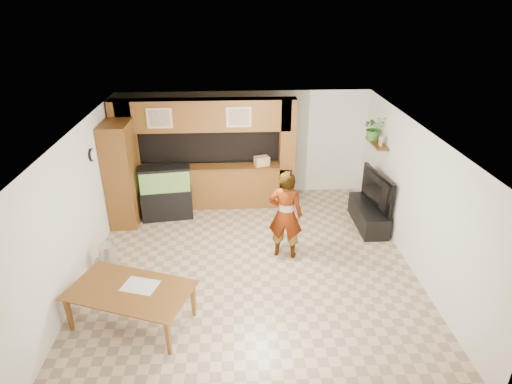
{
  "coord_description": "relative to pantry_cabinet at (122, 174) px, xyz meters",
  "views": [
    {
      "loc": [
        -0.26,
        -6.78,
        4.73
      ],
      "look_at": [
        0.14,
        0.6,
        1.23
      ],
      "focal_mm": 30.0,
      "sensor_mm": 36.0,
      "label": 1
    }
  ],
  "objects": [
    {
      "name": "wall_shelf",
      "position": [
        5.55,
        0.1,
        0.56
      ],
      "size": [
        0.25,
        0.9,
        0.04
      ],
      "primitive_type": "cube",
      "color": "brown",
      "rests_on": "wall_right"
    },
    {
      "name": "aquarium",
      "position": [
        0.89,
        0.1,
        -0.53
      ],
      "size": [
        1.12,
        0.42,
        1.24
      ],
      "rotation": [
        0.0,
        0.0,
        0.13
      ],
      "color": "black",
      "rests_on": "floor"
    },
    {
      "name": "counter_box",
      "position": [
        3.07,
        0.6,
        0.01
      ],
      "size": [
        0.37,
        0.31,
        0.21
      ],
      "primitive_type": "cube",
      "rotation": [
        0.0,
        0.0,
        0.32
      ],
      "color": "tan",
      "rests_on": "partition"
    },
    {
      "name": "potted_plant",
      "position": [
        5.52,
        0.29,
        0.86
      ],
      "size": [
        0.54,
        0.48,
        0.55
      ],
      "primitive_type": "imported",
      "rotation": [
        0.0,
        0.0,
        0.11
      ],
      "color": "#38712D",
      "rests_on": "wall_shelf"
    },
    {
      "name": "ceiling",
      "position": [
        2.7,
        -1.85,
        1.46
      ],
      "size": [
        6.5,
        6.5,
        0.0
      ],
      "primitive_type": "plane",
      "color": "white",
      "rests_on": "wall_back"
    },
    {
      "name": "tv_stand",
      "position": [
        5.35,
        -0.49,
        -0.9
      ],
      "size": [
        0.53,
        1.43,
        0.48
      ],
      "primitive_type": "cube",
      "color": "black",
      "rests_on": "floor"
    },
    {
      "name": "floor",
      "position": [
        2.7,
        -1.85,
        -1.14
      ],
      "size": [
        6.5,
        6.5,
        0.0
      ],
      "primitive_type": "plane",
      "color": "tan",
      "rests_on": "ground"
    },
    {
      "name": "trash_can",
      "position": [
        0.06,
        -1.87,
        -0.87
      ],
      "size": [
        0.29,
        0.29,
        0.53
      ],
      "primitive_type": "cylinder",
      "color": "#B2B2B7",
      "rests_on": "floor"
    },
    {
      "name": "wall_left",
      "position": [
        -0.3,
        -1.85,
        0.16
      ],
      "size": [
        0.0,
        6.5,
        6.5
      ],
      "primitive_type": "plane",
      "rotation": [
        1.57,
        0.0,
        1.57
      ],
      "color": "white",
      "rests_on": "floor"
    },
    {
      "name": "photo_frame",
      "position": [
        5.55,
        -0.11,
        0.69
      ],
      "size": [
        0.04,
        0.16,
        0.21
      ],
      "primitive_type": "cube",
      "rotation": [
        0.0,
        0.0,
        -0.07
      ],
      "color": "tan",
      "rests_on": "wall_shelf"
    },
    {
      "name": "pantry_cabinet",
      "position": [
        0.0,
        0.0,
        0.0
      ],
      "size": [
        0.57,
        0.93,
        2.28
      ],
      "primitive_type": "cube",
      "color": "brown",
      "rests_on": "floor"
    },
    {
      "name": "newspaper_a",
      "position": [
        0.96,
        -3.27,
        -0.49
      ],
      "size": [
        0.61,
        0.51,
        0.01
      ],
      "primitive_type": "cube",
      "rotation": [
        0.0,
        0.0,
        -0.3
      ],
      "color": "silver",
      "rests_on": "dining_table"
    },
    {
      "name": "wall_right",
      "position": [
        5.7,
        -1.85,
        0.16
      ],
      "size": [
        0.0,
        6.5,
        6.5
      ],
      "primitive_type": "plane",
      "rotation": [
        1.57,
        0.0,
        -1.57
      ],
      "color": "white",
      "rests_on": "floor"
    },
    {
      "name": "wall_clock",
      "position": [
        -0.27,
        -0.85,
        0.76
      ],
      "size": [
        0.05,
        0.25,
        0.25
      ],
      "color": "black",
      "rests_on": "wall_left"
    },
    {
      "name": "partition",
      "position": [
        1.75,
        0.79,
        0.17
      ],
      "size": [
        4.2,
        0.99,
        2.6
      ],
      "color": "brown",
      "rests_on": "floor"
    },
    {
      "name": "microphone",
      "position": [
        3.43,
        -1.73,
        0.69
      ],
      "size": [
        0.04,
        0.1,
        0.17
      ],
      "primitive_type": "cylinder",
      "rotation": [
        0.44,
        0.0,
        0.0
      ],
      "color": "black",
      "rests_on": "person"
    },
    {
      "name": "wall_back",
      "position": [
        2.7,
        1.4,
        0.16
      ],
      "size": [
        6.0,
        0.0,
        6.0
      ],
      "primitive_type": "plane",
      "rotation": [
        1.57,
        0.0,
        0.0
      ],
      "color": "white",
      "rests_on": "floor"
    },
    {
      "name": "dining_table",
      "position": [
        0.81,
        -3.38,
        -0.82
      ],
      "size": [
        2.08,
        1.59,
        0.65
      ],
      "primitive_type": "imported",
      "rotation": [
        0.0,
        0.0,
        -0.35
      ],
      "color": "brown",
      "rests_on": "floor"
    },
    {
      "name": "person",
      "position": [
        3.38,
        -1.57,
        -0.25
      ],
      "size": [
        0.74,
        0.58,
        1.78
      ],
      "primitive_type": "imported",
      "rotation": [
        0.0,
        0.0,
        2.89
      ],
      "color": "#A67C5B",
      "rests_on": "floor"
    },
    {
      "name": "television",
      "position": [
        5.35,
        -0.49,
        -0.28
      ],
      "size": [
        0.37,
        1.33,
        0.76
      ],
      "primitive_type": "imported",
      "rotation": [
        0.0,
        0.0,
        1.72
      ],
      "color": "black",
      "rests_on": "tv_stand"
    }
  ]
}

